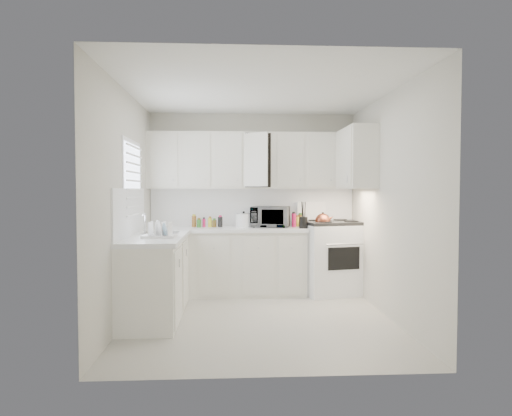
{
  "coord_description": "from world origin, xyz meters",
  "views": [
    {
      "loc": [
        -0.32,
        -5.14,
        1.49
      ],
      "look_at": [
        0.0,
        0.7,
        1.25
      ],
      "focal_mm": 32.02,
      "sensor_mm": 36.0,
      "label": 1
    }
  ],
  "objects": [
    {
      "name": "upper_cabinets_right",
      "position": [
        1.33,
        0.82,
        1.5
      ],
      "size": [
        0.33,
        0.9,
        0.8
      ],
      "primitive_type": null,
      "color": "beige",
      "rests_on": "wall_right"
    },
    {
      "name": "tea_kettle",
      "position": [
        0.96,
        1.13,
        1.06
      ],
      "size": [
        0.32,
        0.29,
        0.25
      ],
      "primitive_type": null,
      "rotation": [
        0.0,
        0.0,
        -0.26
      ],
      "color": "maroon",
      "rests_on": "stove"
    },
    {
      "name": "spice_left_3",
      "position": [
        -0.62,
        1.33,
        1.02
      ],
      "size": [
        0.06,
        0.06,
        0.13
      ],
      "primitive_type": "cylinder",
      "color": "yellow",
      "rests_on": "countertop_back"
    },
    {
      "name": "upper_cabinets_back",
      "position": [
        0.0,
        1.44,
        1.5
      ],
      "size": [
        3.0,
        0.33,
        0.8
      ],
      "primitive_type": null,
      "color": "beige",
      "rests_on": "wall_back"
    },
    {
      "name": "backsplash_left",
      "position": [
        -1.49,
        0.2,
        1.23
      ],
      "size": [
        0.02,
        1.6,
        0.55
      ],
      "primitive_type": "cube",
      "color": "silver",
      "rests_on": "wall_left"
    },
    {
      "name": "countertop_back",
      "position": [
        -0.39,
        1.29,
        0.93
      ],
      "size": [
        2.24,
        0.64,
        0.05
      ],
      "primitive_type": "cube",
      "color": "silver",
      "rests_on": "lower_cabinets_back"
    },
    {
      "name": "spice_left_4",
      "position": [
        -0.55,
        1.42,
        1.02
      ],
      "size": [
        0.06,
        0.06,
        0.13
      ],
      "primitive_type": "cylinder",
      "color": "brown",
      "rests_on": "countertop_back"
    },
    {
      "name": "wall_right",
      "position": [
        1.5,
        0.0,
        1.3
      ],
      "size": [
        0.0,
        3.2,
        3.2
      ],
      "primitive_type": "plane",
      "rotation": [
        1.57,
        0.0,
        -1.57
      ],
      "color": "beige",
      "rests_on": "ground"
    },
    {
      "name": "wall_left",
      "position": [
        -1.5,
        0.0,
        1.3
      ],
      "size": [
        0.0,
        3.2,
        3.2
      ],
      "primitive_type": "plane",
      "rotation": [
        1.57,
        0.0,
        1.57
      ],
      "color": "beige",
      "rests_on": "ground"
    },
    {
      "name": "backsplash_back",
      "position": [
        0.0,
        1.59,
        1.23
      ],
      "size": [
        2.98,
        0.02,
        0.55
      ],
      "primitive_type": "cube",
      "color": "silver",
      "rests_on": "wall_back"
    },
    {
      "name": "sauce_right_0",
      "position": [
        0.58,
        1.46,
        1.05
      ],
      "size": [
        0.06,
        0.06,
        0.19
      ],
      "primitive_type": "cylinder",
      "color": "#DB1D59",
      "rests_on": "countertop_back"
    },
    {
      "name": "lower_cabinets_back",
      "position": [
        -0.39,
        1.3,
        0.45
      ],
      "size": [
        2.22,
        0.6,
        0.9
      ],
      "primitive_type": null,
      "color": "beige",
      "rests_on": "floor"
    },
    {
      "name": "wall_front",
      "position": [
        0.0,
        -1.6,
        1.3
      ],
      "size": [
        3.0,
        0.0,
        3.0
      ],
      "primitive_type": "plane",
      "rotation": [
        -1.57,
        0.0,
        0.0
      ],
      "color": "beige",
      "rests_on": "ground"
    },
    {
      "name": "spice_left_1",
      "position": [
        -0.78,
        1.33,
        1.02
      ],
      "size": [
        0.06,
        0.06,
        0.13
      ],
      "primitive_type": "cylinder",
      "color": "#317727",
      "rests_on": "countertop_back"
    },
    {
      "name": "spice_left_5",
      "position": [
        -0.47,
        1.33,
        1.02
      ],
      "size": [
        0.06,
        0.06,
        0.13
      ],
      "primitive_type": "cylinder",
      "color": "black",
      "rests_on": "countertop_back"
    },
    {
      "name": "sauce_right_1",
      "position": [
        0.64,
        1.4,
        1.05
      ],
      "size": [
        0.06,
        0.06,
        0.19
      ],
      "primitive_type": "cylinder",
      "color": "yellow",
      "rests_on": "countertop_back"
    },
    {
      "name": "floor",
      "position": [
        0.0,
        0.0,
        0.0
      ],
      "size": [
        3.2,
        3.2,
        0.0
      ],
      "primitive_type": "plane",
      "color": "#BBB8AB",
      "rests_on": "ground"
    },
    {
      "name": "rice_cooker",
      "position": [
        -0.14,
        1.38,
        1.06
      ],
      "size": [
        0.27,
        0.27,
        0.22
      ],
      "primitive_type": null,
      "rotation": [
        0.0,
        0.0,
        -0.22
      ],
      "color": "white",
      "rests_on": "countertop_back"
    },
    {
      "name": "lower_cabinets_left",
      "position": [
        -1.2,
        0.2,
        0.45
      ],
      "size": [
        0.6,
        1.6,
        0.9
      ],
      "primitive_type": null,
      "color": "beige",
      "rests_on": "floor"
    },
    {
      "name": "frying_pan",
      "position": [
        1.32,
        1.45,
        0.97
      ],
      "size": [
        0.33,
        0.48,
        0.04
      ],
      "primitive_type": null,
      "rotation": [
        0.0,
        0.0,
        0.15
      ],
      "color": "black",
      "rests_on": "stove"
    },
    {
      "name": "spice_left_0",
      "position": [
        -0.85,
        1.42,
        1.02
      ],
      "size": [
        0.06,
        0.06,
        0.13
      ],
      "primitive_type": "cylinder",
      "color": "#925D27",
      "rests_on": "countertop_back"
    },
    {
      "name": "wall_back",
      "position": [
        0.0,
        1.6,
        1.3
      ],
      "size": [
        3.0,
        0.0,
        3.0
      ],
      "primitive_type": "plane",
      "rotation": [
        1.57,
        0.0,
        0.0
      ],
      "color": "beige",
      "rests_on": "ground"
    },
    {
      "name": "paper_towel",
      "position": [
        0.05,
        1.43,
        1.08
      ],
      "size": [
        0.12,
        0.12,
        0.27
      ],
      "primitive_type": "cylinder",
      "color": "white",
      "rests_on": "countertop_back"
    },
    {
      "name": "stove",
      "position": [
        1.14,
        1.29,
        0.66
      ],
      "size": [
        0.99,
        0.87,
        1.32
      ],
      "primitive_type": null,
      "rotation": [
        0.0,
        0.0,
        0.21
      ],
      "color": "white",
      "rests_on": "floor"
    },
    {
      "name": "sink",
      "position": [
        -1.19,
        0.55,
        1.07
      ],
      "size": [
        0.42,
        0.38,
        0.3
      ],
      "primitive_type": null,
      "color": "gray",
      "rests_on": "countertop_left"
    },
    {
      "name": "microwave",
      "position": [
        0.24,
        1.36,
        1.13
      ],
      "size": [
        0.59,
        0.41,
        0.36
      ],
      "primitive_type": "imported",
      "rotation": [
        0.0,
        0.0,
        -0.23
      ],
      "color": "gray",
      "rests_on": "countertop_back"
    },
    {
      "name": "dish_rack",
      "position": [
        -1.12,
        0.01,
        1.05
      ],
      "size": [
        0.38,
        0.29,
        0.2
      ],
      "primitive_type": null,
      "rotation": [
        0.0,
        0.0,
        -0.04
      ],
      "color": "white",
      "rests_on": "countertop_left"
    },
    {
      "name": "sauce_right_2",
      "position": [
        0.69,
        1.46,
        1.05
      ],
      "size": [
        0.06,
        0.06,
        0.19
      ],
      "primitive_type": "cylinder",
      "color": "brown",
      "rests_on": "countertop_back"
    },
    {
      "name": "spice_left_2",
      "position": [
        -0.7,
        1.42,
        1.02
      ],
      "size": [
        0.06,
        0.06,
        0.13
      ],
      "primitive_type": "cylinder",
      "color": "#DB1D59",
      "rests_on": "countertop_back"
    },
    {
      "name": "utensil_crock",
      "position": [
        0.68,
        1.11,
        1.14
      ],
      "size": [
        0.14,
        0.14,
        0.38
      ],
      "primitive_type": null,
      "rotation": [
        0.0,
        0.0,
        0.12
      ],
      "color": "black",
      "rests_on": "countertop_back"
    },
    {
      "name": "ceiling",
      "position": [
        0.0,
        0.0,
        2.6
      ],
      "size": [
        3.2,
        3.2,
        0.0
      ],
      "primitive_type": "plane",
      "rotation": [
        3.14,
        0.0,
        0.0
      ],
      "color": "white",
      "rests_on": "ground"
    },
    {
      "name": "countertop_left",
      "position": [
        -1.19,
        0.2,
        0.93
      ],
      "size": [
        0.64,
        1.62,
        0.05
      ],
      "primitive_type": "cube",
      "color": "silver",
      "rests_on": "lower_cabinets_left"
    },
    {
      "name": "window_blinds",
      "position": [
        -1.48,
        0.35,
        1.55
      ],
      "size": [
        0.06,
        0.96,
        1.06
      ],
      "primitive_type": null,
      "color": "white",
      "rests_on": "wall_left"
    }
  ]
}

